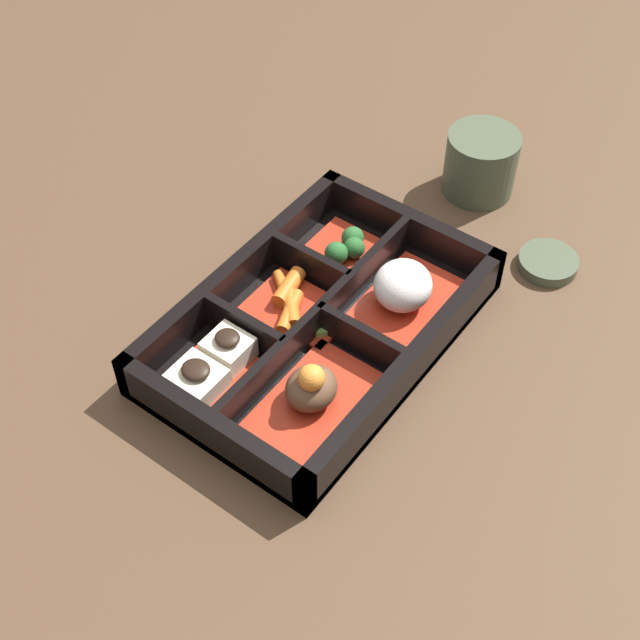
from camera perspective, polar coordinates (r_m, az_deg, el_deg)
name	(u,v)px	position (r m, az deg, el deg)	size (l,w,h in m)	color
ground_plane	(320,338)	(0.82, 0.00, -1.15)	(3.00, 3.00, 0.00)	#4C3523
bento_base	(320,334)	(0.82, 0.00, -0.92)	(0.31, 0.21, 0.01)	black
bento_rim	(318,320)	(0.81, -0.11, -0.03)	(0.31, 0.21, 0.05)	black
bowl_rice	(402,290)	(0.82, 5.30, 1.93)	(0.12, 0.07, 0.05)	#B22D19
bowl_stew	(311,392)	(0.75, -0.56, -4.61)	(0.12, 0.07, 0.05)	#B22D19
bowl_greens	(344,249)	(0.88, 1.58, 4.60)	(0.07, 0.07, 0.03)	#B22D19
bowl_carrots	(285,304)	(0.83, -2.25, 1.05)	(0.08, 0.07, 0.02)	#B22D19
bowl_tofu	(213,366)	(0.78, -6.87, -2.95)	(0.08, 0.07, 0.04)	#B22D19
bowl_pickles	(318,326)	(0.81, -0.12, -0.39)	(0.04, 0.03, 0.01)	#B22D19
tea_cup	(481,162)	(0.97, 10.26, 9.91)	(0.08, 0.08, 0.07)	#424C38
sauce_dish	(548,262)	(0.91, 14.39, 3.59)	(0.06, 0.06, 0.01)	#424C38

